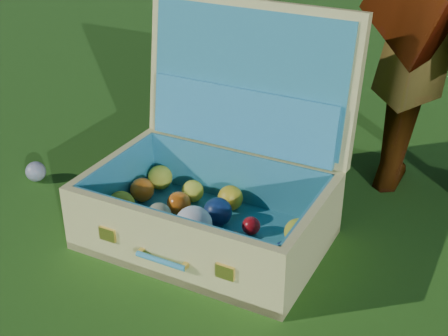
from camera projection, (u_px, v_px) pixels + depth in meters
ground at (170, 246)px, 1.73m from camera, size 60.00×60.00×0.00m
stray_ball at (36, 171)px, 2.04m from camera, size 0.07×0.07×0.07m
suitcase at (217, 173)px, 1.74m from camera, size 0.70×0.61×0.61m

